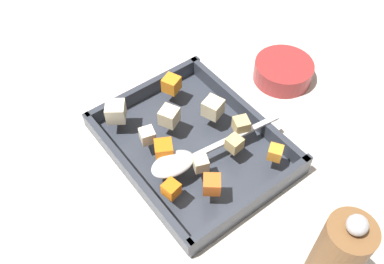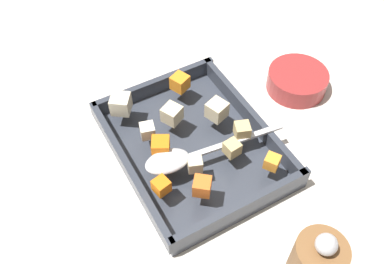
# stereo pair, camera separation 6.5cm
# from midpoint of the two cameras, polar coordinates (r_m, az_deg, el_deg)

# --- Properties ---
(ground_plane) EXTENTS (4.00, 4.00, 0.00)m
(ground_plane) POSITION_cam_midpoint_polar(r_m,az_deg,el_deg) (0.80, 1.96, -1.69)
(ground_plane) COLOR beige
(baking_dish) EXTENTS (0.32, 0.26, 0.05)m
(baking_dish) POSITION_cam_midpoint_polar(r_m,az_deg,el_deg) (0.78, 2.38, -2.14)
(baking_dish) COLOR #333842
(baking_dish) RESTS_ON ground_plane
(carrot_chunk_back_center) EXTENTS (0.04, 0.04, 0.03)m
(carrot_chunk_back_center) POSITION_cam_midpoint_polar(r_m,az_deg,el_deg) (0.82, 0.67, 6.46)
(carrot_chunk_back_center) COLOR orange
(carrot_chunk_back_center) RESTS_ON baking_dish
(carrot_chunk_mid_left) EXTENTS (0.04, 0.04, 0.03)m
(carrot_chunk_mid_left) POSITION_cam_midpoint_polar(r_m,az_deg,el_deg) (0.72, -1.60, -2.06)
(carrot_chunk_mid_left) COLOR orange
(carrot_chunk_mid_left) RESTS_ON baking_dish
(carrot_chunk_far_right) EXTENTS (0.04, 0.04, 0.03)m
(carrot_chunk_far_right) POSITION_cam_midpoint_polar(r_m,az_deg,el_deg) (0.68, 4.11, -7.31)
(carrot_chunk_far_right) COLOR orange
(carrot_chunk_far_right) RESTS_ON baking_dish
(carrot_chunk_heap_side) EXTENTS (0.03, 0.03, 0.02)m
(carrot_chunk_heap_side) POSITION_cam_midpoint_polar(r_m,az_deg,el_deg) (0.72, 13.09, -4.01)
(carrot_chunk_heap_side) COLOR orange
(carrot_chunk_heap_side) RESTS_ON baking_dish
(carrot_chunk_near_spoon) EXTENTS (0.03, 0.03, 0.02)m
(carrot_chunk_near_spoon) POSITION_cam_midpoint_polar(r_m,az_deg,el_deg) (0.68, -1.34, -7.29)
(carrot_chunk_near_spoon) COLOR orange
(carrot_chunk_near_spoon) RESTS_ON baking_dish
(potato_chunk_corner_nw) EXTENTS (0.03, 0.03, 0.02)m
(potato_chunk_corner_nw) POSITION_cam_midpoint_polar(r_m,az_deg,el_deg) (0.73, 7.87, -2.27)
(potato_chunk_corner_nw) COLOR tan
(potato_chunk_corner_nw) RESTS_ON baking_dish
(potato_chunk_under_handle) EXTENTS (0.04, 0.04, 0.03)m
(potato_chunk_under_handle) POSITION_cam_midpoint_polar(r_m,az_deg,el_deg) (0.77, 5.52, 3.02)
(potato_chunk_under_handle) COLOR beige
(potato_chunk_under_handle) RESTS_ON baking_dish
(potato_chunk_front_center) EXTENTS (0.03, 0.03, 0.02)m
(potato_chunk_front_center) POSITION_cam_midpoint_polar(r_m,az_deg,el_deg) (0.70, 3.04, -4.39)
(potato_chunk_front_center) COLOR beige
(potato_chunk_front_center) RESTS_ON baking_dish
(potato_chunk_near_left) EXTENTS (0.04, 0.04, 0.03)m
(potato_chunk_near_left) POSITION_cam_midpoint_polar(r_m,az_deg,el_deg) (0.76, -0.24, 2.27)
(potato_chunk_near_left) COLOR beige
(potato_chunk_near_left) RESTS_ON baking_dish
(potato_chunk_near_right) EXTENTS (0.03, 0.03, 0.03)m
(potato_chunk_near_right) POSITION_cam_midpoint_polar(r_m,az_deg,el_deg) (0.75, 9.11, 0.08)
(potato_chunk_near_right) COLOR tan
(potato_chunk_near_right) RESTS_ON baking_dish
(parsnip_chunk_corner_sw) EXTENTS (0.05, 0.05, 0.03)m
(parsnip_chunk_corner_sw) POSITION_cam_midpoint_polar(r_m,az_deg,el_deg) (0.78, -7.07, 3.60)
(parsnip_chunk_corner_sw) COLOR beige
(parsnip_chunk_corner_sw) RESTS_ON baking_dish
(parsnip_chunk_far_left) EXTENTS (0.03, 0.03, 0.02)m
(parsnip_chunk_far_left) POSITION_cam_midpoint_polar(r_m,az_deg,el_deg) (0.74, -3.44, 0.05)
(parsnip_chunk_far_left) COLOR silver
(parsnip_chunk_far_left) RESTS_ON baking_dish
(serving_spoon) EXTENTS (0.06, 0.25, 0.02)m
(serving_spoon) POSITION_cam_midpoint_polar(r_m,az_deg,el_deg) (0.71, 0.40, -3.74)
(serving_spoon) COLOR silver
(serving_spoon) RESTS_ON baking_dish
(small_prep_bowl) EXTENTS (0.12, 0.12, 0.04)m
(small_prep_bowl) POSITION_cam_midpoint_polar(r_m,az_deg,el_deg) (0.91, 15.72, 6.44)
(small_prep_bowl) COLOR maroon
(small_prep_bowl) RESTS_ON ground_plane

